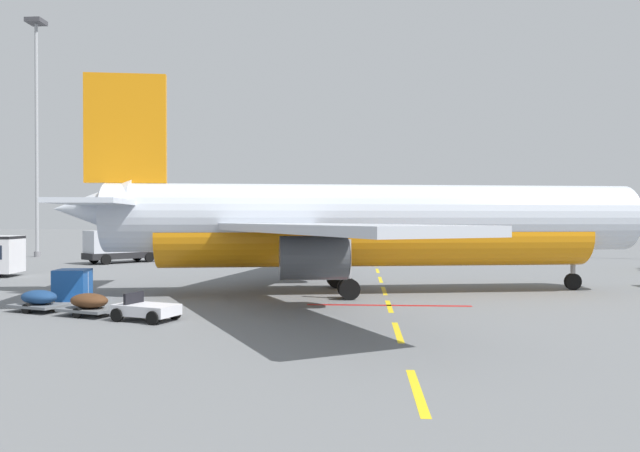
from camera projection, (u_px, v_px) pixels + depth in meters
The scene contains 7 objects.
apron_paint_markings at pixel (379, 275), 43.83m from camera, with size 8.00×95.12×0.01m.
airliner_foreground at pixel (366, 224), 33.40m from camera, with size 34.74×34.13×12.20m.
catering_truck at pixel (120, 246), 56.32m from camera, with size 6.32×6.92×3.14m.
baggage_train at pixel (90, 304), 25.35m from camera, with size 8.60×4.24×1.14m.
uld_cargo_container at pixel (72, 285), 30.32m from camera, with size 1.80×1.76×1.60m.
apron_light_mast_near at pixel (37, 111), 65.34m from camera, with size 1.80×1.80×26.63m.
terminal_satellite at pixel (456, 215), 167.14m from camera, with size 83.94×22.56×12.66m.
Camera 1 is at (16.62, -6.56, 4.20)m, focal length 32.74 mm.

